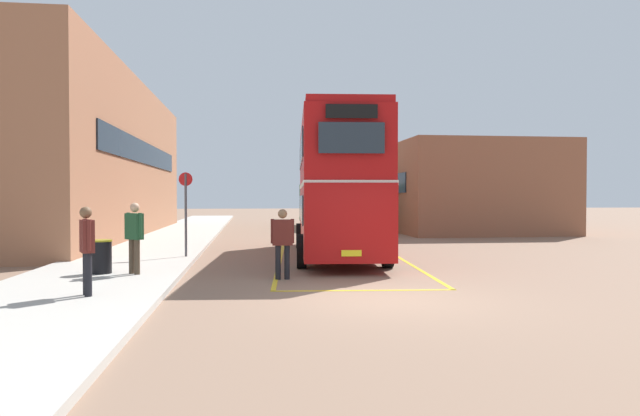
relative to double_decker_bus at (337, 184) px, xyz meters
The scene contains 12 objects.
ground_plane 6.71m from the double_decker_bus, 92.11° to the left, with size 135.60×135.60×0.00m, color #846651.
sidewalk_left 11.21m from the double_decker_bus, 127.97° to the left, with size 4.00×57.60×0.14m, color #B2ADA3.
brick_building_left 15.74m from the double_decker_bus, 138.17° to the left, with size 6.78×24.44×7.79m.
depot_building_right 19.32m from the double_decker_bus, 59.74° to the left, with size 8.99×17.78×5.13m.
double_decker_bus is the anchor object (origin of this frame).
single_deck_bus 16.93m from the double_decker_bus, 82.07° to the left, with size 3.62×9.92×3.02m.
pedestrian_boarding 5.82m from the double_decker_bus, 112.68° to the right, with size 0.59×0.25×1.77m.
pedestrian_waiting_near 7.69m from the double_decker_bus, 140.91° to the right, with size 0.52×0.52×1.80m.
pedestrian_waiting_far 10.06m from the double_decker_bus, 128.24° to the right, with size 0.40×0.55×1.76m.
litter_bin 8.36m from the double_decker_bus, 145.95° to the right, with size 0.53×0.53×0.85m.
bus_stop_sign 5.16m from the double_decker_bus, behind, with size 0.44×0.08×2.73m.
bay_marking_yellow 3.15m from the double_decker_bus, 92.04° to the right, with size 5.09×12.54×0.01m.
Camera 1 is at (-2.73, -11.24, 2.11)m, focal length 31.74 mm.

